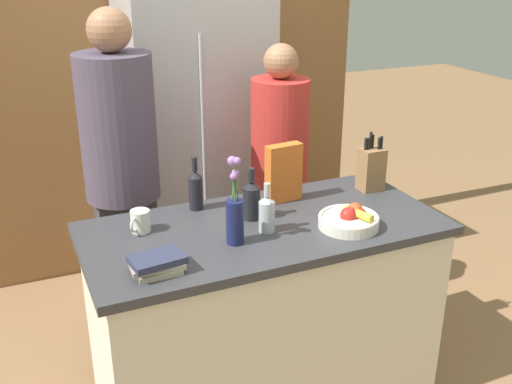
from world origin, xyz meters
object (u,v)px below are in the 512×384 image
knife_block (371,168)px  coffee_mug (140,221)px  flower_vase (235,213)px  refrigerator (197,132)px  fruit_bowl (350,219)px  cereal_box (284,173)px  person_at_sink (122,170)px  bottle_oil (251,199)px  bottle_vinegar (267,213)px  person_in_blue (279,170)px  bottle_wine (196,189)px  book_stack (157,264)px

knife_block → coffee_mug: 1.17m
flower_vase → coffee_mug: flower_vase is taller
flower_vase → refrigerator: bearing=77.6°
fruit_bowl → cereal_box: bearing=109.1°
coffee_mug → person_at_sink: bearing=85.4°
flower_vase → bottle_oil: size_ratio=1.57×
bottle_oil → bottle_vinegar: (0.01, -0.14, -0.01)m
coffee_mug → cereal_box: bearing=5.0°
knife_block → bottle_vinegar: size_ratio=1.35×
coffee_mug → refrigerator: bearing=60.9°
knife_block → person_in_blue: 0.59m
fruit_bowl → person_in_blue: (0.07, 0.85, -0.07)m
coffee_mug → bottle_vinegar: (0.50, -0.21, 0.04)m
knife_block → person_in_blue: (-0.25, 0.51, -0.14)m
person_in_blue → bottle_wine: bearing=-129.3°
knife_block → bottle_vinegar: bearing=-161.4°
book_stack → person_in_blue: bearing=43.6°
flower_vase → coffee_mug: bearing=141.5°
bottle_wine → knife_block: bearing=-7.9°
bottle_wine → person_in_blue: bearing=32.4°
person_in_blue → knife_block: bearing=-45.3°
book_stack → coffee_mug: bearing=85.9°
flower_vase → bottle_wine: 0.40m
flower_vase → bottle_vinegar: flower_vase is taller
book_stack → person_at_sink: (0.07, 0.94, 0.05)m
cereal_box → coffee_mug: cereal_box is taller
flower_vase → bottle_oil: flower_vase is taller
bottle_oil → bottle_vinegar: bottle_oil is taller
knife_block → coffee_mug: bearing=-179.3°
book_stack → bottle_oil: (0.51, 0.30, 0.06)m
cereal_box → bottle_oil: (-0.22, -0.13, -0.05)m
bottle_vinegar → bottle_wine: 0.40m
cereal_box → bottle_wine: size_ratio=1.11×
refrigerator → bottle_oil: 1.23m
book_stack → cereal_box: bearing=30.4°
book_stack → bottle_vinegar: bottle_vinegar is taller
coffee_mug → bottle_wine: (0.30, 0.14, 0.05)m
fruit_bowl → flower_vase: (-0.51, 0.06, 0.09)m
coffee_mug → bottle_vinegar: bottle_vinegar is taller
coffee_mug → flower_vase: bearing=-38.5°
person_at_sink → fruit_bowl: bearing=-48.1°
refrigerator → bottle_wine: size_ratio=7.80×
book_stack → flower_vase: bearing=16.7°
flower_vase → cereal_box: flower_vase is taller
refrigerator → knife_block: bearing=-65.1°
coffee_mug → book_stack: coffee_mug is taller
cereal_box → bottle_wine: bearing=170.1°
cereal_box → bottle_oil: cereal_box is taller
bottle_vinegar → person_at_sink: size_ratio=0.12×
flower_vase → coffee_mug: (-0.33, 0.26, -0.08)m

